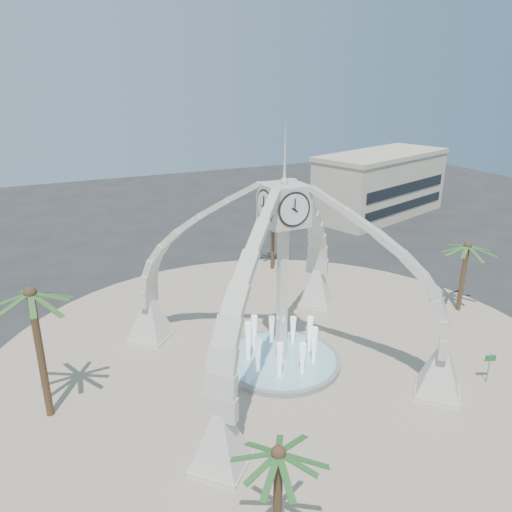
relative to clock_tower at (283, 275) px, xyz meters
name	(u,v)px	position (x,y,z in m)	size (l,w,h in m)	color
ground	(281,364)	(0.00, 0.00, -6.49)	(140.00, 140.00, 0.00)	#282828
plaza	(281,363)	(0.00, 0.00, -6.46)	(40.00, 40.00, 0.06)	tan
clock_tower	(283,275)	(0.00, 0.00, 0.00)	(17.94, 17.94, 16.30)	beige
fountain	(281,360)	(0.00, 0.00, -6.20)	(8.00, 8.00, 3.62)	gray
building_ne	(381,184)	(30.00, 28.00, -2.18)	(21.87, 14.17, 8.60)	beige
palm_east	(468,246)	(17.12, 0.99, -0.90)	(5.16, 5.16, 6.42)	brown
palm_west	(30,295)	(-14.51, 0.78, 1.05)	(5.46, 5.46, 8.51)	brown
palm_north	(273,206)	(7.38, 15.90, 0.01)	(4.20, 4.20, 7.39)	brown
palm_south	(278,455)	(-6.93, -12.82, -1.19)	(4.76, 4.76, 6.06)	brown
street_sign	(490,362)	(10.78, -7.48, -4.96)	(0.74, 0.29, 2.14)	slate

